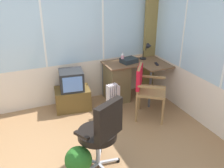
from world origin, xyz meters
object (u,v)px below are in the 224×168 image
object	(u,v)px
desk	(119,80)
paper_tray	(129,60)
spray_bottle	(123,58)
potted_plant	(79,162)
tv_remote	(157,64)
tv_on_stand	(72,92)
space_heater	(113,99)
office_chair	(102,130)
desk_lamp	(148,49)
wooden_armchair	(145,85)

from	to	relation	value
desk	paper_tray	size ratio (longest dim) A/B	3.90
spray_bottle	potted_plant	xyz separation A→B (m)	(-1.43, -1.74, -0.63)
tv_remote	tv_on_stand	world-z (taller)	tv_remote
tv_on_stand	spray_bottle	bearing A→B (deg)	1.16
desk	space_heater	bearing A→B (deg)	-124.82
desk	office_chair	distance (m)	2.01
paper_tray	potted_plant	size ratio (longest dim) A/B	0.70
desk	desk_lamp	bearing A→B (deg)	1.76
spray_bottle	potted_plant	distance (m)	2.34
tv_remote	wooden_armchair	world-z (taller)	wooden_armchair
desk	tv_on_stand	world-z (taller)	tv_on_stand
space_heater	spray_bottle	bearing A→B (deg)	50.66
desk	tv_on_stand	size ratio (longest dim) A/B	1.54
paper_tray	office_chair	distance (m)	2.11
wooden_armchair	tv_remote	bearing A→B (deg)	41.18
wooden_armchair	office_chair	xyz separation A→B (m)	(-1.16, -0.94, -0.01)
spray_bottle	tv_on_stand	distance (m)	1.16
tv_remote	office_chair	size ratio (longest dim) A/B	0.15
office_chair	tv_on_stand	bearing A→B (deg)	87.49
desk	potted_plant	xyz separation A→B (m)	(-1.35, -1.72, -0.18)
tv_on_stand	tv_remote	bearing A→B (deg)	-11.38
tv_remote	paper_tray	distance (m)	0.54
wooden_armchair	space_heater	distance (m)	0.63
wooden_armchair	office_chair	size ratio (longest dim) A/B	0.92
desk	space_heater	size ratio (longest dim) A/B	1.97
spray_bottle	tv_on_stand	bearing A→B (deg)	-178.84
office_chair	space_heater	distance (m)	1.43
desk_lamp	paper_tray	distance (m)	0.47
tv_remote	spray_bottle	size ratio (longest dim) A/B	0.69
tv_remote	paper_tray	world-z (taller)	paper_tray
office_chair	space_heater	world-z (taller)	office_chair
spray_bottle	tv_remote	bearing A→B (deg)	-31.45
spray_bottle	space_heater	bearing A→B (deg)	-129.34
potted_plant	tv_remote	bearing A→B (deg)	35.07
office_chair	paper_tray	bearing A→B (deg)	54.00
spray_bottle	paper_tray	distance (m)	0.14
desk_lamp	spray_bottle	bearing A→B (deg)	-179.88
desk_lamp	office_chair	world-z (taller)	desk_lamp
desk	desk_lamp	xyz separation A→B (m)	(0.64, 0.02, 0.57)
tv_on_stand	desk_lamp	bearing A→B (deg)	0.80
desk	tv_on_stand	xyz separation A→B (m)	(-0.96, -0.00, -0.07)
desk_lamp	tv_on_stand	distance (m)	1.72
tv_on_stand	desk	bearing A→B (deg)	0.16
paper_tray	tv_remote	bearing A→B (deg)	-35.36
desk_lamp	space_heater	distance (m)	1.30
desk	tv_on_stand	bearing A→B (deg)	-179.84
office_chair	tv_on_stand	size ratio (longest dim) A/B	1.35
desk_lamp	tv_remote	distance (m)	0.40
desk_lamp	tv_remote	bearing A→B (deg)	-90.18
wooden_armchair	potted_plant	xyz separation A→B (m)	(-1.48, -0.95, -0.38)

